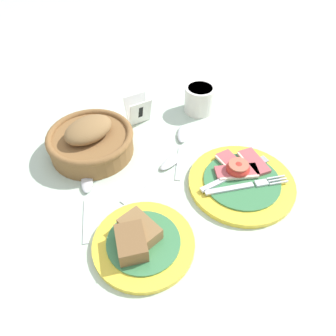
{
  "coord_description": "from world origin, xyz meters",
  "views": [
    {
      "loc": [
        -0.25,
        -0.37,
        0.54
      ],
      "look_at": [
        -0.01,
        0.08,
        0.02
      ],
      "focal_mm": 35.0,
      "sensor_mm": 36.0,
      "label": 1
    }
  ],
  "objects": [
    {
      "name": "teaspoon_by_saucer",
      "position": [
        0.07,
        0.16,
        0.01
      ],
      "size": [
        0.12,
        0.17,
        0.01
      ],
      "rotation": [
        0.0,
        0.0,
        0.98
      ],
      "color": "silver",
      "rests_on": "ground_plane"
    },
    {
      "name": "ground_plane",
      "position": [
        0.0,
        0.0,
        0.0
      ],
      "size": [
        3.0,
        3.0,
        0.0
      ],
      "primitive_type": "plane",
      "color": "#B7CCB7"
    },
    {
      "name": "breakfast_plate",
      "position": [
        0.12,
        -0.02,
        0.01
      ],
      "size": [
        0.23,
        0.23,
        0.04
      ],
      "color": "yellow",
      "rests_on": "ground_plane"
    },
    {
      "name": "teaspoon_near_cup",
      "position": [
        -0.19,
        0.12,
        0.01
      ],
      "size": [
        0.08,
        0.19,
        0.01
      ],
      "rotation": [
        0.0,
        0.0,
        1.23
      ],
      "color": "silver",
      "rests_on": "ground_plane"
    },
    {
      "name": "number_card",
      "position": [
        0.01,
        0.29,
        0.04
      ],
      "size": [
        0.06,
        0.05,
        0.07
      ],
      "rotation": [
        0.0,
        0.0,
        0.03
      ],
      "color": "white",
      "rests_on": "ground_plane"
    },
    {
      "name": "sugar_cup",
      "position": [
        0.18,
        0.26,
        0.04
      ],
      "size": [
        0.08,
        0.08,
        0.07
      ],
      "color": "white",
      "rests_on": "ground_plane"
    },
    {
      "name": "bread_basket",
      "position": [
        -0.14,
        0.23,
        0.04
      ],
      "size": [
        0.2,
        0.2,
        0.09
      ],
      "color": "brown",
      "rests_on": "ground_plane"
    },
    {
      "name": "teaspoon_stray",
      "position": [
        -0.01,
        0.1,
        0.01
      ],
      "size": [
        0.19,
        0.09,
        0.01
      ],
      "rotation": [
        0.0,
        0.0,
        0.36
      ],
      "color": "silver",
      "rests_on": "ground_plane"
    },
    {
      "name": "bread_plate",
      "position": [
        -0.14,
        -0.06,
        0.01
      ],
      "size": [
        0.19,
        0.19,
        0.05
      ],
      "color": "yellow",
      "rests_on": "ground_plane"
    }
  ]
}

